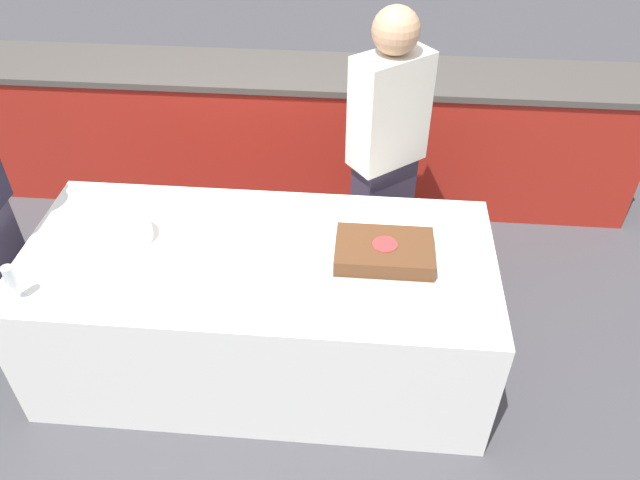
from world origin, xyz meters
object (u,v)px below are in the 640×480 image
plate_stack (127,232)px  person_cutting_cake (386,154)px  cake (384,252)px  wine_glass (11,278)px

plate_stack → person_cutting_cake: bearing=28.9°
cake → person_cutting_cake: person_cutting_cake is taller
cake → plate_stack: size_ratio=2.06×
plate_stack → person_cutting_cake: size_ratio=0.14×
plate_stack → person_cutting_cake: person_cutting_cake is taller
cake → person_cutting_cake: 0.70m
cake → plate_stack: bearing=178.3°
cake → plate_stack: 1.20m
wine_glass → person_cutting_cake: 1.87m
wine_glass → person_cutting_cake: person_cutting_cake is taller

